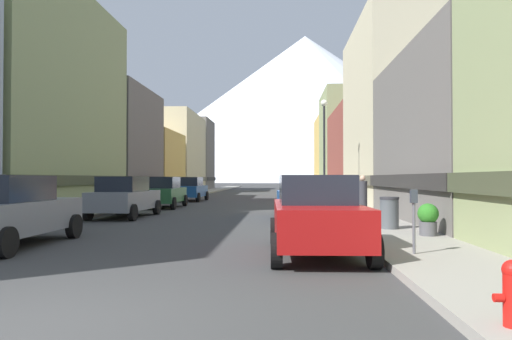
{
  "coord_description": "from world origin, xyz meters",
  "views": [
    {
      "loc": [
        3.02,
        -4.95,
        1.71
      ],
      "look_at": [
        0.78,
        34.96,
        2.42
      ],
      "focal_mm": 32.13,
      "sensor_mm": 36.0,
      "label": 1
    }
  ],
  "objects_px": {
    "car_left_0": "(8,211)",
    "pedestrian_0": "(363,198)",
    "car_left_2": "(164,192)",
    "car_right_1": "(300,197)",
    "car_left_3": "(190,189)",
    "car_left_1": "(125,197)",
    "car_right_0": "(316,214)",
    "trash_bin_right": "(389,213)",
    "streetlamp_right": "(324,137)",
    "potted_plant_0": "(428,218)",
    "parking_meter_near": "(414,212)"
  },
  "relations": [
    {
      "from": "car_left_2",
      "to": "streetlamp_right",
      "type": "xyz_separation_m",
      "value": [
        9.15,
        -0.98,
        3.09
      ]
    },
    {
      "from": "parking_meter_near",
      "to": "car_left_0",
      "type": "bearing_deg",
      "value": 171.55
    },
    {
      "from": "car_left_1",
      "to": "streetlamp_right",
      "type": "distance_m",
      "value": 11.14
    },
    {
      "from": "car_left_1",
      "to": "car_left_0",
      "type": "bearing_deg",
      "value": -89.99
    },
    {
      "from": "car_right_1",
      "to": "car_left_0",
      "type": "bearing_deg",
      "value": -131.11
    },
    {
      "from": "car_left_0",
      "to": "potted_plant_0",
      "type": "bearing_deg",
      "value": 8.69
    },
    {
      "from": "trash_bin_right",
      "to": "car_right_0",
      "type": "bearing_deg",
      "value": -122.92
    },
    {
      "from": "car_left_1",
      "to": "parking_meter_near",
      "type": "bearing_deg",
      "value": -46.15
    },
    {
      "from": "trash_bin_right",
      "to": "potted_plant_0",
      "type": "distance_m",
      "value": 1.79
    },
    {
      "from": "car_left_2",
      "to": "potted_plant_0",
      "type": "height_order",
      "value": "car_left_2"
    },
    {
      "from": "car_left_3",
      "to": "car_right_1",
      "type": "distance_m",
      "value": 16.02
    },
    {
      "from": "pedestrian_0",
      "to": "streetlamp_right",
      "type": "distance_m",
      "value": 7.39
    },
    {
      "from": "trash_bin_right",
      "to": "streetlamp_right",
      "type": "distance_m",
      "value": 11.31
    },
    {
      "from": "trash_bin_right",
      "to": "streetlamp_right",
      "type": "height_order",
      "value": "streetlamp_right"
    },
    {
      "from": "car_left_2",
      "to": "trash_bin_right",
      "type": "height_order",
      "value": "car_left_2"
    },
    {
      "from": "parking_meter_near",
      "to": "car_right_1",
      "type": "bearing_deg",
      "value": 100.91
    },
    {
      "from": "parking_meter_near",
      "to": "car_left_2",
      "type": "bearing_deg",
      "value": 120.08
    },
    {
      "from": "trash_bin_right",
      "to": "parking_meter_near",
      "type": "bearing_deg",
      "value": -97.21
    },
    {
      "from": "car_left_3",
      "to": "parking_meter_near",
      "type": "bearing_deg",
      "value": -68.49
    },
    {
      "from": "parking_meter_near",
      "to": "streetlamp_right",
      "type": "height_order",
      "value": "streetlamp_right"
    },
    {
      "from": "car_left_1",
      "to": "pedestrian_0",
      "type": "relative_size",
      "value": 2.65
    },
    {
      "from": "car_left_0",
      "to": "pedestrian_0",
      "type": "xyz_separation_m",
      "value": [
        10.05,
        7.42,
        0.02
      ]
    },
    {
      "from": "pedestrian_0",
      "to": "parking_meter_near",
      "type": "bearing_deg",
      "value": -93.24
    },
    {
      "from": "car_left_3",
      "to": "trash_bin_right",
      "type": "xyz_separation_m",
      "value": [
        10.15,
        -19.49,
        -0.26
      ]
    },
    {
      "from": "streetlamp_right",
      "to": "car_left_0",
      "type": "bearing_deg",
      "value": -123.01
    },
    {
      "from": "car_left_3",
      "to": "car_right_1",
      "type": "xyz_separation_m",
      "value": [
        7.6,
        -14.1,
        0.0
      ]
    },
    {
      "from": "car_left_1",
      "to": "car_right_0",
      "type": "distance_m",
      "value": 11.89
    },
    {
      "from": "car_right_1",
      "to": "potted_plant_0",
      "type": "relative_size",
      "value": 5.11
    },
    {
      "from": "trash_bin_right",
      "to": "streetlamp_right",
      "type": "bearing_deg",
      "value": 95.31
    },
    {
      "from": "car_left_1",
      "to": "car_left_2",
      "type": "xyz_separation_m",
      "value": [
        0.0,
        6.54,
        0.0
      ]
    },
    {
      "from": "car_left_1",
      "to": "parking_meter_near",
      "type": "xyz_separation_m",
      "value": [
        9.55,
        -9.94,
        0.11
      ]
    },
    {
      "from": "car_right_0",
      "to": "car_left_2",
      "type": "bearing_deg",
      "value": 115.85
    },
    {
      "from": "car_left_2",
      "to": "car_left_3",
      "type": "height_order",
      "value": "same"
    },
    {
      "from": "potted_plant_0",
      "to": "car_left_3",
      "type": "bearing_deg",
      "value": 117.04
    },
    {
      "from": "potted_plant_0",
      "to": "car_right_0",
      "type": "bearing_deg",
      "value": -144.67
    },
    {
      "from": "trash_bin_right",
      "to": "car_left_0",
      "type": "bearing_deg",
      "value": -161.87
    },
    {
      "from": "car_left_1",
      "to": "car_right_1",
      "type": "bearing_deg",
      "value": 1.37
    },
    {
      "from": "car_left_0",
      "to": "car_left_3",
      "type": "bearing_deg",
      "value": 90.0
    },
    {
      "from": "car_left_2",
      "to": "car_right_1",
      "type": "height_order",
      "value": "same"
    },
    {
      "from": "potted_plant_0",
      "to": "trash_bin_right",
      "type": "bearing_deg",
      "value": 111.25
    },
    {
      "from": "parking_meter_near",
      "to": "streetlamp_right",
      "type": "relative_size",
      "value": 0.23
    },
    {
      "from": "streetlamp_right",
      "to": "trash_bin_right",
      "type": "bearing_deg",
      "value": -84.69
    },
    {
      "from": "pedestrian_0",
      "to": "streetlamp_right",
      "type": "bearing_deg",
      "value": 97.69
    },
    {
      "from": "car_right_1",
      "to": "streetlamp_right",
      "type": "distance_m",
      "value": 6.39
    },
    {
      "from": "car_right_1",
      "to": "car_left_3",
      "type": "bearing_deg",
      "value": 118.31
    },
    {
      "from": "car_left_0",
      "to": "trash_bin_right",
      "type": "distance_m",
      "value": 10.68
    },
    {
      "from": "trash_bin_right",
      "to": "car_left_3",
      "type": "bearing_deg",
      "value": 117.51
    },
    {
      "from": "car_left_3",
      "to": "trash_bin_right",
      "type": "distance_m",
      "value": 21.98
    },
    {
      "from": "car_right_1",
      "to": "streetlamp_right",
      "type": "height_order",
      "value": "streetlamp_right"
    },
    {
      "from": "parking_meter_near",
      "to": "pedestrian_0",
      "type": "bearing_deg",
      "value": 86.76
    }
  ]
}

